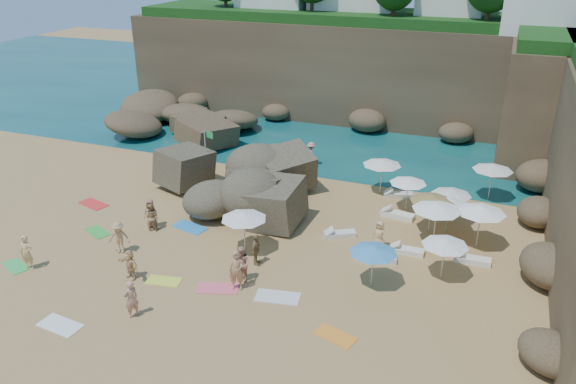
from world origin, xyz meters
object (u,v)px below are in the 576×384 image
(parasol_1, at_px, (451,192))
(person_stand_6, at_px, (131,299))
(lounger_0, at_px, (398,215))
(person_stand_4, at_px, (380,235))
(person_stand_0, at_px, (27,253))
(person_stand_1, at_px, (151,217))
(person_stand_3, at_px, (256,250))
(person_stand_2, at_px, (311,154))
(person_stand_5, at_px, (176,154))
(parasol_0, at_px, (408,181))
(flag_pole, at_px, (207,150))
(parasol_2, at_px, (493,167))
(rock_outcrop, at_px, (241,196))

(parasol_1, bearing_deg, person_stand_6, -130.08)
(lounger_0, distance_m, person_stand_4, 3.82)
(person_stand_0, relative_size, person_stand_1, 1.14)
(lounger_0, distance_m, person_stand_3, 9.16)
(person_stand_2, relative_size, person_stand_5, 1.08)
(person_stand_3, height_order, person_stand_4, person_stand_3)
(parasol_0, distance_m, person_stand_0, 20.06)
(flag_pole, relative_size, person_stand_6, 2.15)
(lounger_0, bearing_deg, person_stand_2, 148.37)
(person_stand_5, relative_size, person_stand_6, 0.92)
(lounger_0, relative_size, person_stand_4, 1.23)
(parasol_2, relative_size, person_stand_2, 1.40)
(rock_outcrop, height_order, person_stand_1, rock_outcrop)
(parasol_2, xyz_separation_m, person_stand_2, (-11.70, 1.34, -1.20))
(person_stand_3, xyz_separation_m, person_stand_6, (-3.09, -5.55, 0.05))
(person_stand_1, bearing_deg, person_stand_2, -127.41)
(parasol_2, height_order, person_stand_1, parasol_2)
(parasol_1, bearing_deg, rock_outcrop, -175.56)
(parasol_2, xyz_separation_m, person_stand_6, (-13.04, -17.36, -1.19))
(parasol_1, distance_m, person_stand_0, 21.52)
(rock_outcrop, distance_m, person_stand_3, 7.91)
(parasol_2, xyz_separation_m, person_stand_5, (-20.37, -1.92, -1.26))
(person_stand_3, height_order, person_stand_6, person_stand_6)
(person_stand_1, bearing_deg, parasol_2, -162.56)
(flag_pole, relative_size, parasol_1, 1.68)
(person_stand_0, bearing_deg, flag_pole, 70.03)
(parasol_1, bearing_deg, person_stand_0, -146.25)
(parasol_2, bearing_deg, flag_pole, -166.13)
(flag_pole, height_order, person_stand_6, flag_pole)
(person_stand_1, xyz_separation_m, person_stand_4, (11.76, 2.46, -0.02))
(parasol_0, xyz_separation_m, lounger_0, (-0.24, -1.15, -1.67))
(rock_outcrop, distance_m, parasol_1, 12.28)
(parasol_0, relative_size, parasol_1, 0.97)
(parasol_2, bearing_deg, rock_outcrop, -160.12)
(person_stand_0, bearing_deg, person_stand_6, -16.34)
(parasol_1, bearing_deg, parasol_0, 160.68)
(flag_pole, xyz_separation_m, parasol_2, (16.68, 4.12, -0.28))
(person_stand_0, xyz_separation_m, person_stand_1, (3.20, 5.43, -0.11))
(parasol_0, height_order, person_stand_4, parasol_0)
(parasol_2, xyz_separation_m, person_stand_0, (-19.77, -16.07, -1.16))
(flag_pole, bearing_deg, parasol_1, -0.02)
(parasol_1, relative_size, lounger_0, 1.16)
(parasol_2, height_order, person_stand_4, parasol_2)
(lounger_0, distance_m, person_stand_2, 9.16)
(rock_outcrop, bearing_deg, person_stand_2, 70.27)
(parasol_2, height_order, person_stand_2, parasol_2)
(parasol_0, bearing_deg, person_stand_3, -123.17)
(person_stand_1, relative_size, person_stand_5, 0.99)
(flag_pole, distance_m, parasol_2, 17.18)
(flag_pole, bearing_deg, lounger_0, -1.38)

